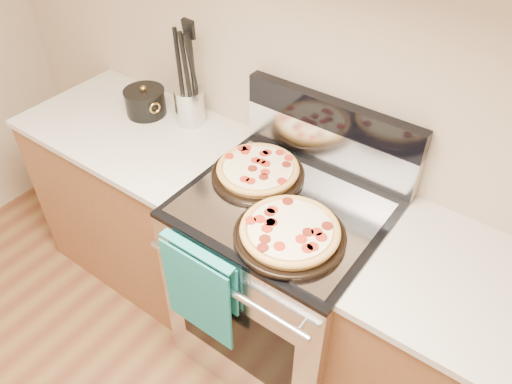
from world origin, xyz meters
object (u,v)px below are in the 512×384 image
Objects in this scene: pepperoni_pizza_back at (258,171)px; saucepan at (146,103)px; utensil_crock at (190,106)px; pepperoni_pizza_front at (290,232)px; range_body at (281,282)px.

saucepan is at bearing 173.37° from pepperoni_pizza_back.
pepperoni_pizza_back is 1.98× the size of saucepan.
pepperoni_pizza_back is 0.72m from saucepan.
pepperoni_pizza_back is 0.52m from utensil_crock.
pepperoni_pizza_back is 0.36m from pepperoni_pizza_front.
range_body is at bearing 128.42° from pepperoni_pizza_front.
pepperoni_pizza_front is (0.11, -0.14, 0.50)m from range_body.
pepperoni_pizza_front reaches higher than pepperoni_pizza_back.
saucepan reaches higher than pepperoni_pizza_back.
pepperoni_pizza_back is at bearing 144.07° from pepperoni_pizza_front.
pepperoni_pizza_back is at bearing -6.63° from saucepan.
utensil_crock is at bearing 17.79° from saucepan.
range_body is 1.05m from saucepan.
saucepan is at bearing 163.70° from pepperoni_pizza_front.
saucepan is (-1.01, 0.30, 0.01)m from pepperoni_pizza_front.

